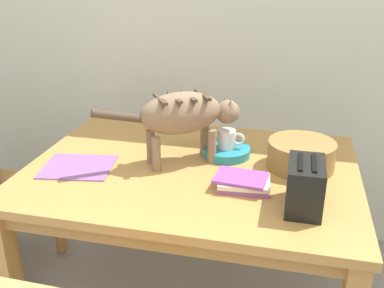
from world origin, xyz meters
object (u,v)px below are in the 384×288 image
at_px(dining_table, 192,184).
at_px(magazine, 78,167).
at_px(book_stack, 243,182).
at_px(toaster, 305,186).
at_px(cat, 185,115).
at_px(saucer_bowl, 226,151).
at_px(coffee_mug, 228,139).
at_px(wicker_basket, 301,154).

xyz_separation_m(dining_table, magazine, (-0.45, -0.12, 0.09)).
relative_size(book_stack, toaster, 1.07).
distance_m(cat, saucer_bowl, 0.27).
bearing_deg(dining_table, cat, 135.46).
height_order(saucer_bowl, coffee_mug, coffee_mug).
xyz_separation_m(book_stack, wicker_basket, (0.21, 0.23, 0.04)).
distance_m(cat, book_stack, 0.37).
xyz_separation_m(cat, saucer_bowl, (0.16, 0.10, -0.19)).
xyz_separation_m(cat, wicker_basket, (0.47, 0.05, -0.15)).
distance_m(saucer_bowl, wicker_basket, 0.32).
relative_size(coffee_mug, magazine, 0.42).
xyz_separation_m(dining_table, wicker_basket, (0.43, 0.09, 0.14)).
relative_size(wicker_basket, toaster, 1.36).
bearing_deg(book_stack, cat, 146.60).
distance_m(saucer_bowl, magazine, 0.63).
height_order(cat, wicker_basket, cat).
height_order(magazine, book_stack, book_stack).
height_order(dining_table, wicker_basket, wicker_basket).
height_order(cat, toaster, cat).
height_order(magazine, wicker_basket, wicker_basket).
bearing_deg(wicker_basket, saucer_bowl, 170.90).
height_order(saucer_bowl, wicker_basket, wicker_basket).
height_order(dining_table, saucer_bowl, saucer_bowl).
relative_size(cat, book_stack, 2.50).
bearing_deg(coffee_mug, dining_table, -131.10).
bearing_deg(coffee_mug, saucer_bowl, 180.00).
height_order(cat, coffee_mug, cat).
distance_m(dining_table, coffee_mug, 0.25).
bearing_deg(book_stack, wicker_basket, 48.11).
distance_m(coffee_mug, toaster, 0.49).
xyz_separation_m(dining_table, toaster, (0.45, -0.23, 0.17)).
distance_m(dining_table, cat, 0.30).
bearing_deg(cat, magazine, -101.98).
xyz_separation_m(magazine, toaster, (0.90, -0.11, 0.08)).
xyz_separation_m(saucer_bowl, magazine, (-0.57, -0.26, -0.02)).
bearing_deg(saucer_bowl, wicker_basket, -9.10).
distance_m(dining_table, book_stack, 0.29).
bearing_deg(cat, toaster, 28.06).
xyz_separation_m(dining_table, cat, (-0.04, 0.04, 0.29)).
relative_size(cat, magazine, 1.92).
bearing_deg(coffee_mug, book_stack, -69.42).
xyz_separation_m(dining_table, saucer_bowl, (0.12, 0.14, 0.10)).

